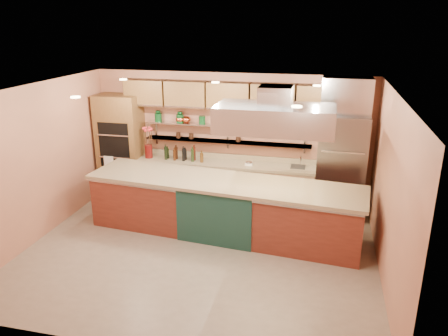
% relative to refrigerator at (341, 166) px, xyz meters
% --- Properties ---
extents(floor, '(6.00, 5.00, 0.02)m').
position_rel_refrigerator_xyz_m(floor, '(-2.35, -2.14, -1.06)').
color(floor, gray).
rests_on(floor, ground).
extents(ceiling, '(6.00, 5.00, 0.02)m').
position_rel_refrigerator_xyz_m(ceiling, '(-2.35, -2.14, 1.75)').
color(ceiling, black).
rests_on(ceiling, wall_back).
extents(wall_back, '(6.00, 0.04, 2.80)m').
position_rel_refrigerator_xyz_m(wall_back, '(-2.35, 0.36, 0.35)').
color(wall_back, tan).
rests_on(wall_back, floor).
extents(wall_front, '(6.00, 0.04, 2.80)m').
position_rel_refrigerator_xyz_m(wall_front, '(-2.35, -4.64, 0.35)').
color(wall_front, tan).
rests_on(wall_front, floor).
extents(wall_left, '(0.04, 5.00, 2.80)m').
position_rel_refrigerator_xyz_m(wall_left, '(-5.35, -2.14, 0.35)').
color(wall_left, tan).
rests_on(wall_left, floor).
extents(wall_right, '(0.04, 5.00, 2.80)m').
position_rel_refrigerator_xyz_m(wall_right, '(0.65, -2.14, 0.35)').
color(wall_right, tan).
rests_on(wall_right, floor).
extents(oven_stack, '(0.95, 0.64, 2.30)m').
position_rel_refrigerator_xyz_m(oven_stack, '(-4.80, 0.04, 0.10)').
color(oven_stack, brown).
rests_on(oven_stack, floor).
extents(refrigerator, '(0.95, 0.72, 2.10)m').
position_rel_refrigerator_xyz_m(refrigerator, '(0.00, 0.00, 0.00)').
color(refrigerator, gray).
rests_on(refrigerator, floor).
extents(back_counter, '(3.84, 0.64, 0.93)m').
position_rel_refrigerator_xyz_m(back_counter, '(-2.40, 0.06, -0.58)').
color(back_counter, tan).
rests_on(back_counter, floor).
extents(wall_shelf_lower, '(3.60, 0.26, 0.03)m').
position_rel_refrigerator_xyz_m(wall_shelf_lower, '(-2.40, 0.23, 0.30)').
color(wall_shelf_lower, silver).
rests_on(wall_shelf_lower, wall_back).
extents(wall_shelf_upper, '(3.60, 0.26, 0.03)m').
position_rel_refrigerator_xyz_m(wall_shelf_upper, '(-2.40, 0.23, 0.65)').
color(wall_shelf_upper, silver).
rests_on(wall_shelf_upper, wall_back).
extents(upper_cabinets, '(4.60, 0.36, 0.55)m').
position_rel_refrigerator_xyz_m(upper_cabinets, '(-2.35, 0.18, 1.30)').
color(upper_cabinets, brown).
rests_on(upper_cabinets, wall_back).
extents(range_hood, '(2.00, 1.00, 0.45)m').
position_rel_refrigerator_xyz_m(range_hood, '(-1.21, -1.35, 1.20)').
color(range_hood, silver).
rests_on(range_hood, ceiling).
extents(ceiling_downlights, '(4.00, 2.80, 0.02)m').
position_rel_refrigerator_xyz_m(ceiling_downlights, '(-2.35, -1.94, 1.72)').
color(ceiling_downlights, '#FFE5A5').
rests_on(ceiling_downlights, ceiling).
extents(island, '(5.11, 1.58, 1.05)m').
position_rel_refrigerator_xyz_m(island, '(-2.11, -1.35, -0.53)').
color(island, maroon).
rests_on(island, floor).
extents(flower_vase, '(0.17, 0.17, 0.30)m').
position_rel_refrigerator_xyz_m(flower_vase, '(-4.13, 0.01, 0.03)').
color(flower_vase, '#5F0F0E').
rests_on(flower_vase, back_counter).
extents(oil_bottle_cluster, '(0.96, 0.33, 0.30)m').
position_rel_refrigerator_xyz_m(oil_bottle_cluster, '(-3.30, 0.01, 0.03)').
color(oil_bottle_cluster, black).
rests_on(oil_bottle_cluster, back_counter).
extents(kitchen_scale, '(0.15, 0.12, 0.09)m').
position_rel_refrigerator_xyz_m(kitchen_scale, '(-1.87, 0.01, -0.08)').
color(kitchen_scale, white).
rests_on(kitchen_scale, back_counter).
extents(bar_faucet, '(0.04, 0.04, 0.24)m').
position_rel_refrigerator_xyz_m(bar_faucet, '(-0.80, 0.11, 0.00)').
color(bar_faucet, white).
rests_on(bar_faucet, back_counter).
extents(copper_kettle, '(0.20, 0.20, 0.15)m').
position_rel_refrigerator_xyz_m(copper_kettle, '(-3.30, 0.23, 0.74)').
color(copper_kettle, '#D35830').
rests_on(copper_kettle, wall_shelf_upper).
extents(green_canister, '(0.18, 0.18, 0.17)m').
position_rel_refrigerator_xyz_m(green_canister, '(-2.95, 0.23, 0.75)').
color(green_canister, '#0D3E19').
rests_on(green_canister, wall_shelf_upper).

